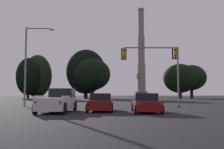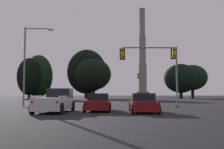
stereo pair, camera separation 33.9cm
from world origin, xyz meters
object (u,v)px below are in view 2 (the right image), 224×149
at_px(pickup_truck_left_lane_front, 56,101).
at_px(smokestack, 142,62).
at_px(sedan_right_lane_front, 143,103).
at_px(traffic_light_overhead_right, 158,61).
at_px(traffic_light_far_right, 139,83).
at_px(street_lamp, 29,58).
at_px(sedan_center_lane_front, 98,103).

distance_m(pickup_truck_left_lane_front, smokestack, 116.64).
bearing_deg(sedan_right_lane_front, traffic_light_overhead_right, 73.41).
relative_size(traffic_light_far_right, street_lamp, 0.72).
relative_size(sedan_right_lane_front, smokestack, 0.10).
relative_size(sedan_center_lane_front, street_lamp, 0.53).
height_order(sedan_right_lane_front, sedan_center_lane_front, same).
bearing_deg(smokestack, traffic_light_overhead_right, -96.23).
bearing_deg(street_lamp, sedan_center_lane_front, -44.52).
bearing_deg(traffic_light_far_right, sedan_right_lane_front, -96.00).
bearing_deg(traffic_light_far_right, smokestack, 82.24).
height_order(pickup_truck_left_lane_front, traffic_light_overhead_right, traffic_light_overhead_right).
xyz_separation_m(traffic_light_far_right, smokestack, (9.53, 69.97, 13.87)).
distance_m(sedan_right_lane_front, traffic_light_far_right, 44.33).
distance_m(pickup_truck_left_lane_front, street_lamp, 11.39).
distance_m(sedan_right_lane_front, sedan_center_lane_front, 3.75).
relative_size(sedan_right_lane_front, street_lamp, 0.53).
bearing_deg(sedan_center_lane_front, sedan_right_lane_front, -22.35).
bearing_deg(smokestack, sedan_right_lane_front, -97.08).
bearing_deg(traffic_light_overhead_right, sedan_center_lane_front, -134.51).
xyz_separation_m(pickup_truck_left_lane_front, sedan_center_lane_front, (3.23, 1.04, -0.14)).
distance_m(sedan_right_lane_front, smokestack, 116.10).
xyz_separation_m(sedan_center_lane_front, traffic_light_far_right, (8.05, 42.44, 3.55)).
relative_size(sedan_right_lane_front, traffic_light_overhead_right, 0.75).
xyz_separation_m(sedan_right_lane_front, sedan_center_lane_front, (-3.43, 1.50, 0.00)).
relative_size(street_lamp, smokestack, 0.19).
relative_size(traffic_light_far_right, smokestack, 0.14).
distance_m(street_lamp, smokestack, 108.22).
xyz_separation_m(traffic_light_overhead_right, street_lamp, (-14.18, 2.00, 0.58)).
relative_size(sedan_center_lane_front, smokestack, 0.10).
xyz_separation_m(pickup_truck_left_lane_front, traffic_light_far_right, (11.27, 43.48, 3.41)).
relative_size(pickup_truck_left_lane_front, sedan_center_lane_front, 1.17).
bearing_deg(traffic_light_far_right, traffic_light_overhead_right, -93.27).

